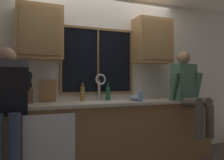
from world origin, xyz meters
name	(u,v)px	position (x,y,z in m)	size (l,w,h in m)	color
back_wall	(101,77)	(0.00, 0.06, 1.27)	(5.69, 0.12, 2.55)	silver
window_glass	(98,61)	(-0.08, -0.01, 1.52)	(1.10, 0.02, 0.95)	black
window_frame_top	(98,29)	(-0.08, -0.02, 2.02)	(1.17, 0.02, 0.04)	brown
window_frame_bottom	(98,93)	(-0.08, -0.02, 1.03)	(1.17, 0.02, 0.04)	brown
window_frame_left	(61,60)	(-0.65, -0.02, 1.52)	(0.04, 0.02, 0.95)	brown
window_frame_right	(131,62)	(0.49, -0.02, 1.52)	(0.04, 0.02, 0.95)	brown
window_mullion_center	(98,61)	(-0.08, -0.02, 1.52)	(0.02, 0.02, 0.95)	brown
lower_cabinet_run	(109,135)	(0.00, -0.29, 0.44)	(3.29, 0.58, 0.88)	olive
countertop	(110,103)	(0.00, -0.31, 0.90)	(3.35, 0.62, 0.04)	beige
dishwasher_front	(50,146)	(-0.88, -0.61, 0.46)	(0.60, 0.02, 0.74)	white
upper_cabinet_left	(39,33)	(-0.96, -0.17, 1.86)	(0.60, 0.36, 0.72)	#A87A47
upper_cabinet_right	(152,41)	(0.80, -0.17, 1.86)	(0.60, 0.36, 0.72)	#A87A47
sink	(104,109)	(-0.08, -0.30, 0.82)	(0.80, 0.46, 0.21)	white
faucet	(101,84)	(-0.07, -0.12, 1.17)	(0.18, 0.09, 0.40)	silver
person_standing	(6,103)	(-1.34, -0.64, 0.98)	(0.53, 0.66, 1.61)	#384260
person_sitting_on_counter	(188,88)	(1.18, -0.57, 1.10)	(0.54, 0.63, 1.26)	#595147
knife_block	(28,95)	(-1.10, -0.18, 1.03)	(0.12, 0.18, 0.32)	olive
cutting_board	(48,91)	(-0.83, -0.08, 1.08)	(0.22, 0.02, 0.32)	#997047
mixing_bowl	(136,98)	(0.42, -0.32, 0.97)	(0.20, 0.20, 0.10)	#8C99A8
soap_dispenser	(140,97)	(0.39, -0.50, 0.99)	(0.06, 0.07, 0.19)	#668CCC
bottle_green_glass	(108,93)	(0.04, -0.12, 1.03)	(0.06, 0.06, 0.27)	#1E592D
bottle_tall_clear	(83,93)	(-0.35, -0.12, 1.04)	(0.06, 0.06, 0.28)	olive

